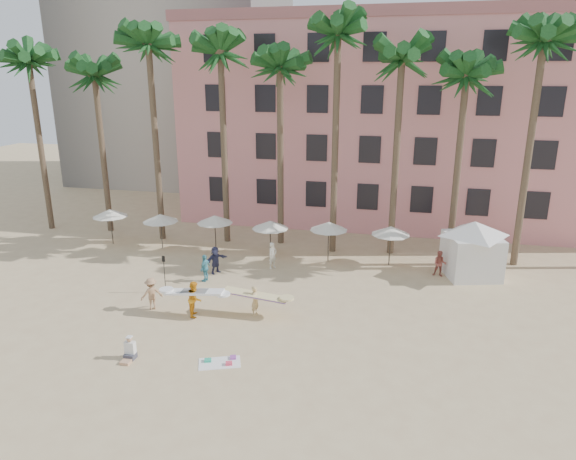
% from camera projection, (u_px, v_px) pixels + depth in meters
% --- Properties ---
extents(ground, '(120.00, 120.00, 0.00)m').
position_uv_depth(ground, '(222.00, 349.00, 23.40)').
color(ground, '#D1B789').
rests_on(ground, ground).
extents(pink_hotel, '(35.00, 14.00, 16.00)m').
position_uv_depth(pink_hotel, '(400.00, 122.00, 43.80)').
color(pink_hotel, pink).
rests_on(pink_hotel, ground).
extents(palm_row, '(44.40, 5.40, 16.30)m').
position_uv_depth(palm_row, '(301.00, 58.00, 33.46)').
color(palm_row, brown).
rests_on(palm_row, ground).
extents(umbrella_row, '(22.50, 2.70, 2.73)m').
position_uv_depth(umbrella_row, '(242.00, 222.00, 35.00)').
color(umbrella_row, '#332B23').
rests_on(umbrella_row, ground).
extents(cabana, '(5.53, 5.53, 3.50)m').
position_uv_depth(cabana, '(473.00, 244.00, 31.25)').
color(cabana, white).
rests_on(cabana, ground).
extents(beach_towel, '(2.04, 1.58, 0.14)m').
position_uv_depth(beach_towel, '(221.00, 362.00, 22.27)').
color(beach_towel, white).
rests_on(beach_towel, ground).
extents(carrier_yellow, '(3.34, 0.78, 1.59)m').
position_uv_depth(carrier_yellow, '(255.00, 298.00, 26.44)').
color(carrier_yellow, tan).
rests_on(carrier_yellow, ground).
extents(carrier_white, '(3.08, 1.07, 1.87)m').
position_uv_depth(carrier_white, '(195.00, 297.00, 26.37)').
color(carrier_white, '#F9A01A').
rests_on(carrier_white, ground).
extents(beachgoers, '(16.22, 9.13, 1.76)m').
position_uv_depth(beachgoers, '(244.00, 270.00, 30.46)').
color(beachgoers, white).
rests_on(beachgoers, ground).
extents(paddle, '(0.18, 0.04, 2.23)m').
position_uv_depth(paddle, '(164.00, 269.00, 29.00)').
color(paddle, black).
rests_on(paddle, ground).
extents(seated_man, '(0.46, 0.81, 1.05)m').
position_uv_depth(seated_man, '(130.00, 351.00, 22.47)').
color(seated_man, '#3F3F4C').
rests_on(seated_man, ground).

